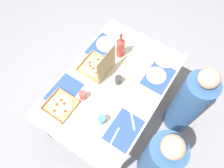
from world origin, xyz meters
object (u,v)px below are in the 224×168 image
(diner_left_seat, at_px, (188,104))
(diner_right_seat, at_px, (159,159))
(plate_near_left, at_px, (156,76))
(soda_bottle, at_px, (120,47))
(pizza_box_corner_left, at_px, (98,66))
(plate_far_right, at_px, (106,44))
(plate_near_right, at_px, (165,60))
(cup_dark, at_px, (83,95))
(pizza_box_corner_right, at_px, (60,105))
(cup_red, at_px, (102,120))
(plate_far_left, at_px, (129,36))
(cup_spare, at_px, (118,80))

(diner_left_seat, bearing_deg, diner_right_seat, 0.00)
(plate_near_left, xyz_separation_m, soda_bottle, (-0.03, -0.47, 0.12))
(pizza_box_corner_left, height_order, soda_bottle, pizza_box_corner_left)
(pizza_box_corner_left, bearing_deg, diner_left_seat, 105.17)
(plate_far_right, distance_m, plate_near_right, 0.69)
(plate_far_right, distance_m, cup_dark, 0.71)
(pizza_box_corner_right, relative_size, diner_right_seat, 0.24)
(soda_bottle, height_order, cup_red, soda_bottle)
(pizza_box_corner_left, height_order, plate_near_left, pizza_box_corner_left)
(plate_far_left, xyz_separation_m, plate_far_right, (0.24, -0.15, 0.00))
(cup_red, distance_m, diner_left_seat, 0.99)
(plate_near_right, relative_size, soda_bottle, 0.67)
(soda_bottle, distance_m, cup_spare, 0.37)
(plate_near_left, distance_m, diner_right_seat, 0.84)
(pizza_box_corner_right, xyz_separation_m, diner_left_seat, (-0.83, 1.06, -0.21))
(plate_near_right, bearing_deg, diner_left_seat, 62.90)
(plate_far_right, height_order, soda_bottle, soda_bottle)
(pizza_box_corner_right, distance_m, plate_far_right, 0.88)
(pizza_box_corner_left, height_order, plate_near_right, pizza_box_corner_left)
(plate_near_left, distance_m, soda_bottle, 0.49)
(plate_far_right, height_order, cup_dark, cup_dark)
(cup_spare, bearing_deg, plate_far_right, -131.69)
(pizza_box_corner_right, relative_size, cup_dark, 2.65)
(plate_near_right, xyz_separation_m, cup_dark, (0.86, -0.48, 0.04))
(cup_red, xyz_separation_m, cup_spare, (-0.44, -0.10, -0.00))
(plate_near_right, distance_m, diner_right_seat, 1.04)
(pizza_box_corner_right, xyz_separation_m, cup_spare, (-0.54, 0.33, 0.04))
(plate_near_right, relative_size, diner_left_seat, 0.18)
(plate_near_left, relative_size, cup_spare, 2.24)
(plate_far_left, distance_m, cup_spare, 0.63)
(pizza_box_corner_left, height_order, cup_red, pizza_box_corner_left)
(cup_dark, height_order, diner_left_seat, diner_left_seat)
(cup_spare, relative_size, diner_right_seat, 0.08)
(diner_right_seat, bearing_deg, pizza_box_corner_right, -82.40)
(soda_bottle, height_order, diner_left_seat, diner_left_seat)
(plate_far_right, relative_size, diner_left_seat, 0.20)
(plate_far_left, bearing_deg, diner_right_seat, 44.30)
(plate_near_left, xyz_separation_m, cup_spare, (0.28, -0.29, 0.04))
(cup_spare, bearing_deg, diner_right_seat, 61.37)
(pizza_box_corner_right, bearing_deg, diner_left_seat, 128.03)
(pizza_box_corner_right, height_order, diner_left_seat, diner_left_seat)
(plate_near_right, height_order, cup_spare, cup_spare)
(soda_bottle, relative_size, diner_left_seat, 0.27)
(diner_left_seat, bearing_deg, cup_red, -40.51)
(plate_far_left, relative_size, cup_dark, 1.92)
(soda_bottle, distance_m, diner_right_seat, 1.20)
(plate_near_right, height_order, diner_left_seat, diner_left_seat)
(cup_dark, xyz_separation_m, diner_right_seat, (0.05, 0.93, -0.26))
(plate_far_right, bearing_deg, pizza_box_corner_left, 18.89)
(plate_far_left, xyz_separation_m, cup_red, (1.03, 0.33, 0.04))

